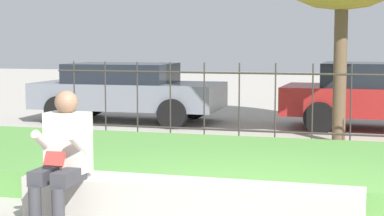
% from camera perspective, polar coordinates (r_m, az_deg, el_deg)
% --- Properties ---
extents(stone_bench, '(3.06, 0.45, 0.47)m').
position_cam_1_polar(stone_bench, '(5.78, -0.37, -9.06)').
color(stone_bench, '#ADA89E').
rests_on(stone_bench, ground_plane).
extents(person_seated_reader, '(0.42, 0.73, 1.27)m').
position_cam_1_polar(person_seated_reader, '(5.83, -11.45, -4.14)').
color(person_seated_reader, black).
rests_on(person_seated_reader, ground_plane).
extents(grass_berm, '(10.14, 3.24, 0.30)m').
position_cam_1_polar(grass_berm, '(7.92, 6.84, -5.41)').
color(grass_berm, '#569342').
rests_on(grass_berm, ground_plane).
extents(iron_fence, '(8.14, 0.03, 1.36)m').
position_cam_1_polar(iron_fence, '(10.18, 9.03, 0.30)').
color(iron_fence, '#332D28').
rests_on(iron_fence, ground_plane).
extents(car_parked_left, '(3.95, 1.94, 1.24)m').
position_cam_1_polar(car_parked_left, '(13.69, -5.78, 1.59)').
color(car_parked_left, slate).
rests_on(car_parked_left, ground_plane).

